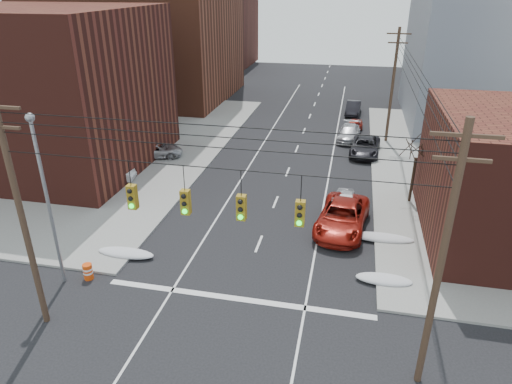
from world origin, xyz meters
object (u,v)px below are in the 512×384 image
at_px(red_pickup, 342,217).
at_px(parked_car_d, 349,133).
at_px(parked_car_b, 341,209).
at_px(lot_car_d, 119,127).
at_px(construction_barrel, 88,271).
at_px(parked_car_a, 347,203).
at_px(parked_car_c, 365,146).
at_px(lot_car_c, 89,144).
at_px(lot_car_b, 157,150).
at_px(lot_car_a, 108,172).
at_px(parked_car_e, 354,126).
at_px(parked_car_f, 353,108).

distance_m(red_pickup, parked_car_d, 18.88).
bearing_deg(parked_car_b, red_pickup, -89.03).
distance_m(lot_car_d, construction_barrel, 25.86).
xyz_separation_m(parked_car_a, parked_car_c, (1.29, 12.18, 0.12)).
height_order(parked_car_d, construction_barrel, parked_car_d).
bearing_deg(red_pickup, lot_car_c, 164.90).
distance_m(red_pickup, construction_barrel, 15.73).
relative_size(parked_car_a, parked_car_c, 0.69).
relative_size(parked_car_d, lot_car_c, 0.95).
xyz_separation_m(lot_car_c, construction_barrel, (10.51, -18.02, -0.46)).
relative_size(lot_car_b, lot_car_d, 1.05).
bearing_deg(lot_car_b, lot_car_a, 144.80).
xyz_separation_m(red_pickup, parked_car_a, (0.20, 2.67, -0.24)).
xyz_separation_m(parked_car_d, lot_car_b, (-16.98, -9.16, 0.06)).
distance_m(parked_car_d, parked_car_e, 2.75).
xyz_separation_m(lot_car_b, lot_car_c, (-6.67, -0.17, 0.13)).
bearing_deg(construction_barrel, parked_car_e, 65.68).
bearing_deg(parked_car_f, parked_car_c, -81.56).
bearing_deg(parked_car_a, lot_car_d, 147.81).
bearing_deg(construction_barrel, parked_car_c, 57.71).
bearing_deg(parked_car_a, parked_car_d, 86.58).
distance_m(parked_car_b, construction_barrel, 16.56).
distance_m(parked_car_e, lot_car_a, 26.05).
relative_size(red_pickup, parked_car_a, 1.67).
xyz_separation_m(red_pickup, parked_car_b, (-0.11, 1.60, -0.22)).
xyz_separation_m(parked_car_d, lot_car_d, (-23.56, -3.68, 0.17)).
height_order(parked_car_d, lot_car_a, lot_car_a).
distance_m(parked_car_a, lot_car_a, 18.98).
bearing_deg(parked_car_d, parked_car_e, 85.56).
bearing_deg(lot_car_b, parked_car_f, -60.97).
height_order(parked_car_c, lot_car_d, lot_car_d).
bearing_deg(lot_car_d, lot_car_a, -163.11).
bearing_deg(lot_car_a, parked_car_d, -59.90).
bearing_deg(parked_car_e, construction_barrel, -106.90).
bearing_deg(red_pickup, lot_car_d, 154.09).
bearing_deg(red_pickup, parked_car_c, 91.08).
bearing_deg(lot_car_d, parked_car_d, -87.68).
relative_size(parked_car_d, lot_car_d, 1.15).
xyz_separation_m(red_pickup, lot_car_c, (-23.75, 9.55, 0.03)).
relative_size(parked_car_e, lot_car_d, 0.88).
height_order(parked_car_a, lot_car_d, lot_car_d).
relative_size(parked_car_c, construction_barrel, 6.10).
bearing_deg(lot_car_d, construction_barrel, -162.81).
bearing_deg(red_pickup, construction_barrel, -140.60).
distance_m(red_pickup, parked_car_b, 1.62).
relative_size(parked_car_a, parked_car_e, 0.98).
relative_size(parked_car_b, parked_car_d, 0.80).
xyz_separation_m(parked_car_a, parked_car_b, (-0.31, -1.07, 0.02)).
bearing_deg(lot_car_d, parked_car_f, -66.27).
distance_m(parked_car_f, lot_car_d, 27.53).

